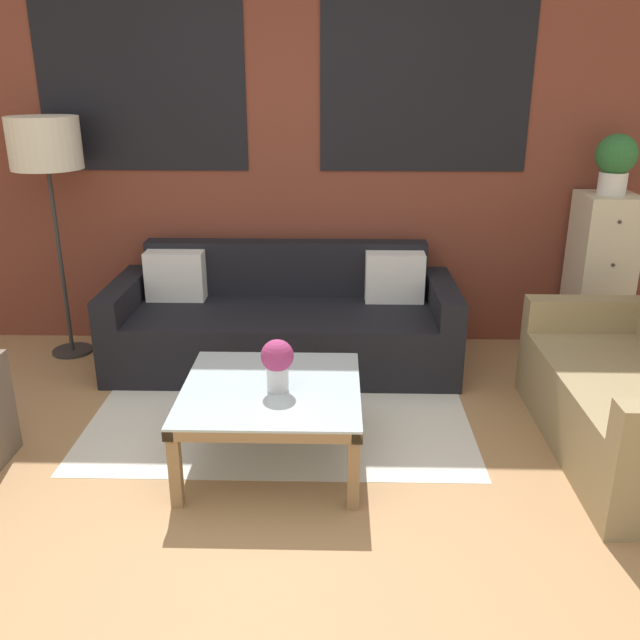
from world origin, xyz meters
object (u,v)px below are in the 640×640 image
object	(u,v)px
couch_dark	(284,324)
drawer_cabinet	(599,277)
coffee_table	(271,398)
potted_plant	(616,160)
flower_vase	(277,362)
floor_lamp	(45,150)

from	to	relation	value
couch_dark	drawer_cabinet	distance (m)	2.19
coffee_table	drawer_cabinet	world-z (taller)	drawer_cabinet
drawer_cabinet	potted_plant	size ratio (longest dim) A/B	2.92
potted_plant	flower_vase	world-z (taller)	potted_plant
drawer_cabinet	potted_plant	bearing A→B (deg)	90.00
potted_plant	floor_lamp	bearing A→B (deg)	-178.85
coffee_table	potted_plant	bearing A→B (deg)	34.77
coffee_table	floor_lamp	world-z (taller)	floor_lamp
flower_vase	couch_dark	bearing A→B (deg)	93.15
drawer_cabinet	flower_vase	distance (m)	2.58
drawer_cabinet	couch_dark	bearing A→B (deg)	-174.56
coffee_table	flower_vase	size ratio (longest dim) A/B	3.34
couch_dark	drawer_cabinet	xyz separation A→B (m)	(2.16, 0.21, 0.29)
flower_vase	floor_lamp	bearing A→B (deg)	138.15
potted_plant	drawer_cabinet	bearing A→B (deg)	-90.00
couch_dark	flower_vase	xyz separation A→B (m)	(0.07, -1.31, 0.29)
couch_dark	flower_vase	bearing A→B (deg)	-86.85
drawer_cabinet	flower_vase	bearing A→B (deg)	-144.07
flower_vase	potted_plant	bearing A→B (deg)	35.94
potted_plant	flower_vase	bearing A→B (deg)	-144.06
floor_lamp	flower_vase	bearing A→B (deg)	-41.85
floor_lamp	potted_plant	size ratio (longest dim) A/B	4.19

